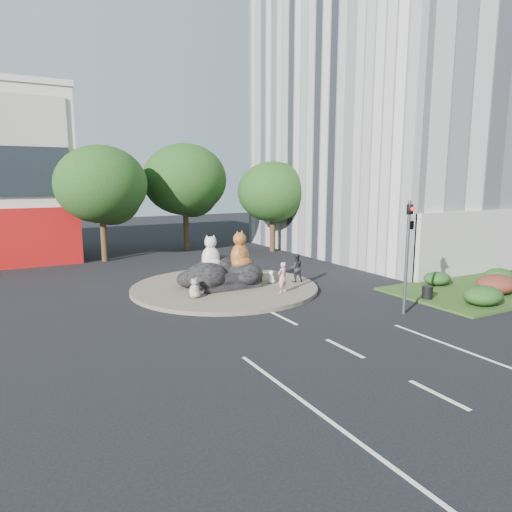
{
  "coord_description": "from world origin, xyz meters",
  "views": [
    {
      "loc": [
        -10.12,
        -11.89,
        5.91
      ],
      "look_at": [
        1.0,
        8.29,
        2.0
      ],
      "focal_mm": 32.0,
      "sensor_mm": 36.0,
      "label": 1
    }
  ],
  "objects_px": {
    "cat_white": "(211,252)",
    "litter_bin": "(427,292)",
    "kitten_white": "(271,277)",
    "pedestrian_dark": "(296,268)",
    "kitten_calico": "(194,288)",
    "cat_tabby": "(240,250)",
    "pedestrian_pink": "(282,278)"
  },
  "relations": [
    {
      "from": "cat_white",
      "to": "litter_bin",
      "type": "xyz_separation_m",
      "value": [
        8.3,
        -7.34,
        -1.61
      ]
    },
    {
      "from": "kitten_white",
      "to": "pedestrian_dark",
      "type": "xyz_separation_m",
      "value": [
        1.4,
        -0.38,
        0.43
      ]
    },
    {
      "from": "kitten_calico",
      "to": "cat_white",
      "type": "bearing_deg",
      "value": 53.78
    },
    {
      "from": "pedestrian_dark",
      "to": "litter_bin",
      "type": "bearing_deg",
      "value": 139.31
    },
    {
      "from": "kitten_calico",
      "to": "kitten_white",
      "type": "xyz_separation_m",
      "value": [
        4.85,
        0.88,
        -0.13
      ]
    },
    {
      "from": "cat_white",
      "to": "litter_bin",
      "type": "height_order",
      "value": "cat_white"
    },
    {
      "from": "litter_bin",
      "to": "cat_tabby",
      "type": "bearing_deg",
      "value": 136.07
    },
    {
      "from": "pedestrian_pink",
      "to": "pedestrian_dark",
      "type": "bearing_deg",
      "value": -153.88
    },
    {
      "from": "kitten_white",
      "to": "pedestrian_pink",
      "type": "distance_m",
      "value": 2.23
    },
    {
      "from": "cat_tabby",
      "to": "kitten_calico",
      "type": "xyz_separation_m",
      "value": [
        -3.12,
        -1.27,
        -1.45
      ]
    },
    {
      "from": "kitten_calico",
      "to": "cat_tabby",
      "type": "bearing_deg",
      "value": 27.21
    },
    {
      "from": "cat_tabby",
      "to": "kitten_calico",
      "type": "bearing_deg",
      "value": 173.5
    },
    {
      "from": "cat_tabby",
      "to": "pedestrian_pink",
      "type": "distance_m",
      "value": 2.99
    },
    {
      "from": "cat_tabby",
      "to": "cat_white",
      "type": "bearing_deg",
      "value": 125.03
    },
    {
      "from": "pedestrian_dark",
      "to": "cat_white",
      "type": "bearing_deg",
      "value": -1.15
    },
    {
      "from": "cat_white",
      "to": "litter_bin",
      "type": "bearing_deg",
      "value": -30.34
    },
    {
      "from": "cat_white",
      "to": "litter_bin",
      "type": "distance_m",
      "value": 11.2
    },
    {
      "from": "kitten_calico",
      "to": "litter_bin",
      "type": "relative_size",
      "value": 1.61
    },
    {
      "from": "cat_white",
      "to": "cat_tabby",
      "type": "relative_size",
      "value": 0.89
    },
    {
      "from": "cat_tabby",
      "to": "pedestrian_dark",
      "type": "height_order",
      "value": "cat_tabby"
    },
    {
      "from": "pedestrian_dark",
      "to": "pedestrian_pink",
      "type": "bearing_deg",
      "value": 57.71
    },
    {
      "from": "litter_bin",
      "to": "cat_white",
      "type": "bearing_deg",
      "value": 138.51
    },
    {
      "from": "cat_tabby",
      "to": "kitten_white",
      "type": "relative_size",
      "value": 2.83
    },
    {
      "from": "kitten_calico",
      "to": "pedestrian_dark",
      "type": "distance_m",
      "value": 6.28
    },
    {
      "from": "cat_tabby",
      "to": "litter_bin",
      "type": "xyz_separation_m",
      "value": [
        6.9,
        -6.65,
        -1.72
      ]
    },
    {
      "from": "kitten_white",
      "to": "pedestrian_pink",
      "type": "relative_size",
      "value": 0.47
    },
    {
      "from": "cat_tabby",
      "to": "litter_bin",
      "type": "bearing_deg",
      "value": -72.6
    },
    {
      "from": "cat_tabby",
      "to": "litter_bin",
      "type": "distance_m",
      "value": 9.74
    },
    {
      "from": "cat_white",
      "to": "cat_tabby",
      "type": "bearing_deg",
      "value": -15.15
    },
    {
      "from": "kitten_calico",
      "to": "pedestrian_pink",
      "type": "xyz_separation_m",
      "value": [
        4.26,
        -1.23,
        0.29
      ]
    },
    {
      "from": "kitten_white",
      "to": "litter_bin",
      "type": "relative_size",
      "value": 1.2
    },
    {
      "from": "cat_tabby",
      "to": "kitten_calico",
      "type": "height_order",
      "value": "cat_tabby"
    }
  ]
}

